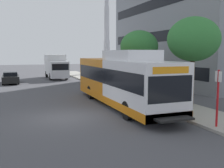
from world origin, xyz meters
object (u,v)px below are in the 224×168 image
at_px(bus_stop_sign_pole, 218,94).
at_px(street_tree_mid_block, 139,47).
at_px(transit_bus, 121,80).
at_px(box_truck_background, 56,66).
at_px(parked_car_far_lane, 11,78).
at_px(street_tree_near_stop, 194,39).

bearing_deg(bus_stop_sign_pole, street_tree_mid_block, 80.35).
relative_size(transit_bus, street_tree_mid_block, 2.29).
xyz_separation_m(bus_stop_sign_pole, box_truck_background, (-2.98, 27.10, 0.09)).
xyz_separation_m(street_tree_mid_block, box_truck_background, (-4.98, 15.35, -2.30)).
distance_m(street_tree_mid_block, box_truck_background, 16.30).
bearing_deg(parked_car_far_lane, box_truck_background, 35.28).
bearing_deg(transit_bus, parked_car_far_lane, 112.68).
height_order(street_tree_near_stop, parked_car_far_lane, street_tree_near_stop).
bearing_deg(transit_bus, bus_stop_sign_pole, -73.37).
height_order(parked_car_far_lane, box_truck_background, box_truck_background).
bearing_deg(box_truck_background, street_tree_near_stop, -76.98).
bearing_deg(street_tree_mid_block, box_truck_background, 107.98).
bearing_deg(street_tree_near_stop, parked_car_far_lane, 121.02).
relative_size(street_tree_near_stop, box_truck_background, 0.80).
bearing_deg(box_truck_background, transit_bus, -87.14).
relative_size(parked_car_far_lane, box_truck_background, 0.64).
bearing_deg(parked_car_far_lane, transit_bus, -67.32).
relative_size(bus_stop_sign_pole, parked_car_far_lane, 0.58).
bearing_deg(bus_stop_sign_pole, parked_car_far_lane, 111.00).
xyz_separation_m(street_tree_near_stop, parked_car_far_lane, (-11.03, 18.34, -3.68)).
height_order(bus_stop_sign_pole, parked_car_far_lane, bus_stop_sign_pole).
distance_m(street_tree_near_stop, parked_car_far_lane, 21.72).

